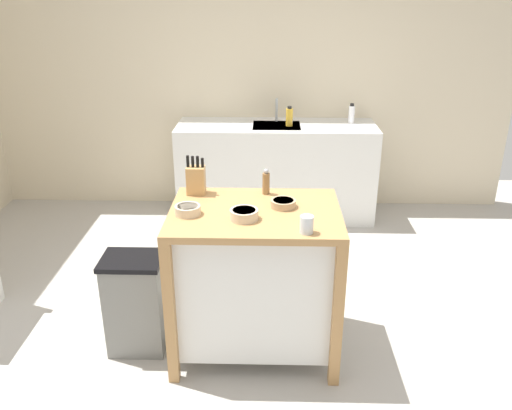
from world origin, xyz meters
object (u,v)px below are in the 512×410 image
Objects in this scene: drinking_cup at (307,224)px; knife_block at (196,179)px; bowl_ceramic_small at (244,214)px; bottle_spray_cleaner at (289,117)px; bottle_hand_soap at (351,114)px; bowl_stoneware_deep at (188,210)px; bowl_ceramic_wide at (283,203)px; trash_bin at (136,303)px; sink_faucet at (277,110)px; kitchen_island at (255,274)px; pepper_grinder at (266,182)px.

knife_block is at bearing 139.87° from drinking_cup.
drinking_cup reaches higher than bowl_ceramic_small.
knife_block is 1.31× the size of bottle_spray_cleaner.
bottle_spray_cleaner is 0.60m from bottle_hand_soap.
bowl_stoneware_deep is 0.99× the size of bowl_ceramic_wide.
bottle_hand_soap is at bearing 54.52° from trash_bin.
bowl_stoneware_deep is at bearing -102.75° from sink_faucet.
sink_faucet is 1.20× the size of bottle_spray_cleaner.
trash_bin is at bearing -177.53° from kitchen_island.
kitchen_island is at bearing 9.29° from bowl_stoneware_deep.
bottle_hand_soap reaches higher than bowl_ceramic_small.
bottle_spray_cleaner reaches higher than bowl_stoneware_deep.
bowl_stoneware_deep is 2.55m from bottle_hand_soap.
trash_bin is 3.43× the size of bottle_hand_soap.
sink_faucet is at bearing 85.14° from bowl_ceramic_small.
pepper_grinder is at bearing -96.36° from bottle_spray_cleaner.
bowl_stoneware_deep is 1.53× the size of drinking_cup.
trash_bin is (-0.89, -0.09, -0.64)m from bowl_ceramic_wide.
trash_bin is (-0.73, -0.03, -0.20)m from kitchen_island.
bottle_spray_cleaner is at bearing 81.73° from bowl_ceramic_small.
drinking_cup is 0.58m from pepper_grinder.
pepper_grinder is at bearing -92.42° from sink_faucet.
knife_block is at bearing 88.80° from bowl_stoneware_deep.
bottle_hand_soap reaches higher than kitchen_island.
bowl_stoneware_deep is 0.78× the size of bottle_hand_soap.
sink_faucet reaches higher than bottle_hand_soap.
bowl_ceramic_wide is (0.22, 0.18, -0.01)m from bowl_ceramic_small.
kitchen_island is 5.30× the size of bottle_hand_soap.
bowl_ceramic_wide is (0.53, 0.12, -0.00)m from bowl_stoneware_deep.
knife_block is 0.32m from bowl_stoneware_deep.
bowl_ceramic_wide is 0.23m from pepper_grinder.
sink_faucet reaches higher than bowl_stoneware_deep.
knife_block is 0.84m from drinking_cup.
bottle_hand_soap is at bearing 68.53° from bowl_ceramic_small.
bowl_ceramic_small is at bearing -98.27° from bottle_spray_cleaner.
kitchen_island is 4.04× the size of knife_block.
pepper_grinder is at bearing 111.47° from drinking_cup.
bowl_ceramic_small is 0.37m from drinking_cup.
trash_bin is 2.51m from sink_faucet.
bowl_stoneware_deep is at bearing 169.55° from bowl_ceramic_small.
bottle_hand_soap is (0.57, 2.46, 0.01)m from drinking_cup.
trash_bin is (-0.36, -0.29, -0.70)m from knife_block.
pepper_grinder is 1.79m from bottle_spray_cleaner.
sink_faucet is 1.20× the size of bottle_hand_soap.
trash_bin is (-0.79, -0.29, -0.69)m from pepper_grinder.
trash_bin is (-1.00, 0.25, -0.66)m from drinking_cup.
sink_faucet is at bearing 176.53° from bottle_hand_soap.
bottle_hand_soap is at bearing 67.65° from pepper_grinder.
kitchen_island is 0.67m from knife_block.
drinking_cup is 0.51× the size of bottle_spray_cleaner.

